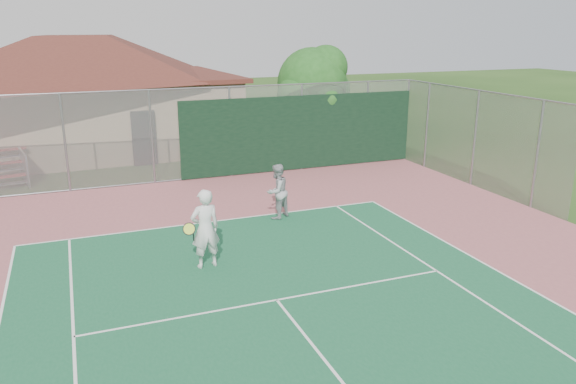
# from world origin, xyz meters

# --- Properties ---
(back_fence) EXTENTS (20.08, 0.11, 3.53)m
(back_fence) POSITION_xyz_m (2.11, 16.98, 1.67)
(back_fence) COLOR gray
(back_fence) RESTS_ON ground
(side_fence_right) EXTENTS (0.08, 9.00, 3.50)m
(side_fence_right) POSITION_xyz_m (10.00, 12.50, 1.75)
(side_fence_right) COLOR gray
(side_fence_right) RESTS_ON ground
(clubhouse) EXTENTS (15.03, 10.37, 6.32)m
(clubhouse) POSITION_xyz_m (-3.13, 24.55, 3.21)
(clubhouse) COLOR tan
(clubhouse) RESTS_ON ground
(tree) EXTENTS (3.56, 3.37, 4.96)m
(tree) POSITION_xyz_m (6.22, 18.58, 3.26)
(tree) COLOR #3A2215
(tree) RESTS_ON ground
(player_white_front) EXTENTS (1.02, 0.76, 1.97)m
(player_white_front) POSITION_xyz_m (-0.99, 8.69, 0.99)
(player_white_front) COLOR silver
(player_white_front) RESTS_ON ground
(player_grey_back) EXTENTS (1.03, 0.96, 1.69)m
(player_grey_back) POSITION_xyz_m (1.90, 11.51, 0.84)
(player_grey_back) COLOR #9DA0A2
(player_grey_back) RESTS_ON ground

